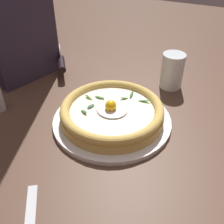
% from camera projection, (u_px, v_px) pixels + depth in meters
% --- Properties ---
extents(ground_plane, '(2.40, 2.40, 0.03)m').
position_uv_depth(ground_plane, '(109.00, 120.00, 0.70)').
color(ground_plane, brown).
rests_on(ground_plane, ground).
extents(pizza_plate, '(0.30, 0.30, 0.01)m').
position_uv_depth(pizza_plate, '(112.00, 120.00, 0.67)').
color(pizza_plate, white).
rests_on(pizza_plate, ground).
extents(pizza, '(0.26, 0.26, 0.06)m').
position_uv_depth(pizza, '(112.00, 112.00, 0.66)').
color(pizza, '#DAB157').
rests_on(pizza, pizza_plate).
extents(pizza_cutter, '(0.10, 0.13, 0.08)m').
position_uv_depth(pizza_cutter, '(61.00, 61.00, 0.87)').
color(pizza_cutter, silver).
rests_on(pizza_cutter, ground).
extents(drinking_glass, '(0.07, 0.07, 0.11)m').
position_uv_depth(drinking_glass, '(172.00, 73.00, 0.79)').
color(drinking_glass, silver).
rests_on(drinking_glass, ground).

